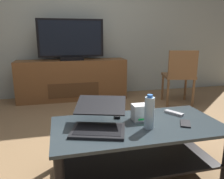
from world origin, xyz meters
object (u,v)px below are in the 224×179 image
object	(u,v)px
dining_chair	(180,74)
water_bottle_near	(149,112)
router_box	(142,112)
cell_phone	(185,123)
media_cabinet	(73,80)
television	(71,41)
coffee_table	(138,140)
tv_remote	(174,113)
laptop	(99,120)
soundbar_remote	(118,114)

from	to	relation	value
dining_chair	water_bottle_near	bearing A→B (deg)	-126.33
router_box	cell_phone	world-z (taller)	router_box
media_cabinet	television	size ratio (longest dim) A/B	1.71
dining_chair	coffee_table	bearing A→B (deg)	-128.87
television	cell_phone	xyz separation A→B (m)	(0.67, -2.31, -0.55)
tv_remote	television	bearing A→B (deg)	78.41
laptop	router_box	size ratio (longest dim) A/B	3.47
tv_remote	media_cabinet	bearing A→B (deg)	78.24
dining_chair	router_box	xyz separation A→B (m)	(-1.18, -1.45, -0.01)
water_bottle_near	tv_remote	size ratio (longest dim) A/B	1.53
water_bottle_near	tv_remote	xyz separation A→B (m)	(0.32, 0.21, -0.11)
television	tv_remote	size ratio (longest dim) A/B	6.53
television	tv_remote	distance (m)	2.27
television	dining_chair	xyz separation A→B (m)	(1.57, -0.69, -0.49)
laptop	router_box	bearing A→B (deg)	12.99
cell_phone	water_bottle_near	bearing A→B (deg)	-150.92
water_bottle_near	cell_phone	xyz separation A→B (m)	(0.29, 0.00, -0.11)
television	router_box	bearing A→B (deg)	-79.78
dining_chair	tv_remote	world-z (taller)	dining_chair
media_cabinet	router_box	xyz separation A→B (m)	(0.39, -2.17, 0.15)
coffee_table	dining_chair	bearing A→B (deg)	51.13
tv_remote	soundbar_remote	bearing A→B (deg)	140.20
coffee_table	television	bearing A→B (deg)	98.40
television	laptop	bearing A→B (deg)	-88.99
laptop	television	bearing A→B (deg)	91.01
router_box	television	bearing A→B (deg)	100.22
television	water_bottle_near	bearing A→B (deg)	-80.65
tv_remote	soundbar_remote	distance (m)	0.47
router_box	tv_remote	distance (m)	0.32
television	cell_phone	world-z (taller)	television
television	soundbar_remote	xyz separation A→B (m)	(0.23, -2.01, -0.55)
water_bottle_near	soundbar_remote	bearing A→B (deg)	116.98
television	soundbar_remote	size ratio (longest dim) A/B	6.53
cell_phone	tv_remote	world-z (taller)	tv_remote
coffee_table	dining_chair	size ratio (longest dim) A/B	1.48
cell_phone	tv_remote	bearing A→B (deg)	112.70
router_box	coffee_table	bearing A→B (deg)	-124.64
laptop	tv_remote	size ratio (longest dim) A/B	3.15
media_cabinet	dining_chair	xyz separation A→B (m)	(1.57, -0.71, 0.16)
cell_phone	laptop	bearing A→B (deg)	-158.39
television	water_bottle_near	distance (m)	2.38
dining_chair	soundbar_remote	xyz separation A→B (m)	(-1.34, -1.32, -0.06)
television	coffee_table	bearing A→B (deg)	-81.60
laptop	router_box	distance (m)	0.36
media_cabinet	laptop	xyz separation A→B (m)	(0.04, -2.25, 0.15)
dining_chair	router_box	distance (m)	1.87
dining_chair	water_bottle_near	world-z (taller)	dining_chair
coffee_table	soundbar_remote	bearing A→B (deg)	114.75
dining_chair	soundbar_remote	size ratio (longest dim) A/B	5.29
coffee_table	dining_chair	xyz separation A→B (m)	(1.24, 1.54, 0.20)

